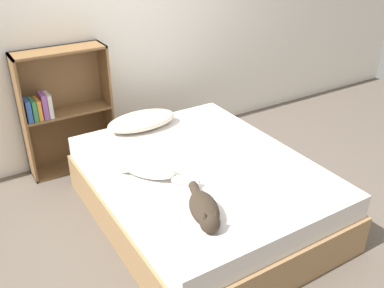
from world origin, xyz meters
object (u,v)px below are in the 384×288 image
(cat_light, at_px, (145,167))
(bookshelf, at_px, (62,109))
(bed, at_px, (202,190))
(pillow, at_px, (142,121))
(cat_dark, at_px, (205,210))

(cat_light, distance_m, bookshelf, 1.27)
(bed, relative_size, bookshelf, 1.71)
(pillow, xyz_separation_m, cat_light, (-0.32, -0.72, 0.01))
(pillow, relative_size, cat_light, 1.13)
(bed, xyz_separation_m, cat_dark, (-0.34, -0.56, 0.30))
(pillow, height_order, bookshelf, bookshelf)
(bed, relative_size, cat_dark, 3.85)
(bed, distance_m, cat_dark, 0.72)
(bookshelf, bearing_deg, cat_light, -80.49)
(cat_dark, bearing_deg, bookshelf, -151.50)
(pillow, height_order, cat_light, cat_light)
(cat_light, bearing_deg, cat_dark, 151.96)
(pillow, bearing_deg, cat_light, -114.12)
(pillow, distance_m, cat_dark, 1.36)
(bed, bearing_deg, bookshelf, 116.22)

